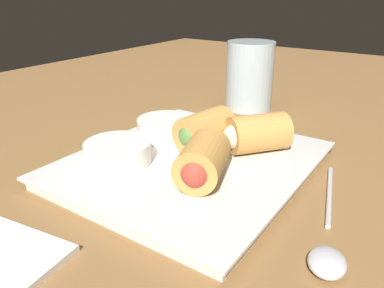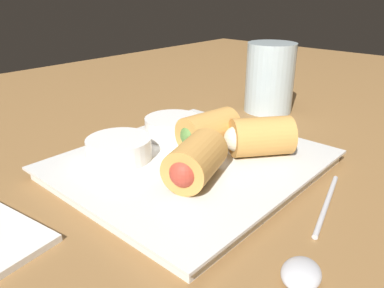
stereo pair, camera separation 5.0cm
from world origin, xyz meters
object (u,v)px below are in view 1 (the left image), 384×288
(serving_plate, at_px, (192,164))
(drinking_glass, at_px, (250,76))
(dipping_bowl_near, at_px, (167,126))
(dipping_bowl_far, at_px, (118,152))
(spoon, at_px, (328,246))

(serving_plate, bearing_deg, drinking_glass, 12.23)
(serving_plate, xyz_separation_m, dipping_bowl_near, (0.04, 0.06, 0.02))
(dipping_bowl_far, xyz_separation_m, spoon, (-0.00, -0.23, -0.02))
(dipping_bowl_near, relative_size, spoon, 0.39)
(serving_plate, bearing_deg, spoon, -108.76)
(drinking_glass, bearing_deg, dipping_bowl_near, 177.06)
(drinking_glass, bearing_deg, spoon, -144.19)
(dipping_bowl_near, bearing_deg, drinking_glass, -2.94)
(serving_plate, distance_m, drinking_glass, 0.26)
(serving_plate, xyz_separation_m, spoon, (-0.06, -0.17, -0.00))
(dipping_bowl_near, height_order, spoon, dipping_bowl_near)
(dipping_bowl_near, bearing_deg, spoon, -112.51)
(dipping_bowl_far, height_order, spoon, dipping_bowl_far)
(spoon, relative_size, drinking_glass, 1.66)
(dipping_bowl_near, distance_m, dipping_bowl_far, 0.09)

